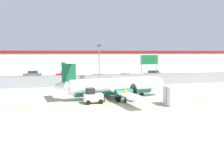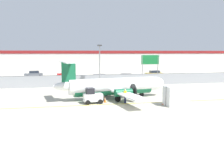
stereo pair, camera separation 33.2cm
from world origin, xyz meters
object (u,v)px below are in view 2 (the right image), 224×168
(parked_car_1, at_px, (66,74))
(parked_car_3, at_px, (126,77))
(ground_crew_worker, at_px, (125,95))
(cargo_container, at_px, (176,96))
(traffic_cone_near_left, at_px, (105,100))
(parked_car_4, at_px, (154,74))
(highway_sign, at_px, (150,62))
(parked_car_0, at_px, (34,74))
(traffic_cone_far_left, at_px, (164,102))
(apron_light_pole, at_px, (100,63))
(commuter_airplane, at_px, (116,86))
(parked_car_2, at_px, (99,78))
(baggage_tug, at_px, (93,96))
(traffic_cone_near_right, at_px, (133,98))

(parked_car_1, xyz_separation_m, parked_car_3, (11.85, -9.72, 0.00))
(ground_crew_worker, xyz_separation_m, cargo_container, (5.32, -2.39, 0.15))
(traffic_cone_near_left, height_order, parked_car_4, parked_car_4)
(traffic_cone_near_left, bearing_deg, parked_car_4, 58.45)
(cargo_container, bearing_deg, highway_sign, 77.48)
(parked_car_3, distance_m, highway_sign, 6.16)
(ground_crew_worker, distance_m, parked_car_0, 35.93)
(parked_car_0, bearing_deg, parked_car_1, 157.67)
(traffic_cone_far_left, bearing_deg, apron_light_pole, 110.53)
(apron_light_pole, relative_size, highway_sign, 1.32)
(parked_car_3, height_order, highway_sign, highway_sign)
(ground_crew_worker, relative_size, traffic_cone_far_left, 2.66)
(parked_car_4, bearing_deg, traffic_cone_near_left, 56.24)
(commuter_airplane, bearing_deg, parked_car_2, 79.44)
(ground_crew_worker, height_order, parked_car_1, same)
(parked_car_2, xyz_separation_m, highway_sign, (9.72, -3.11, 3.24))
(ground_crew_worker, bearing_deg, parked_car_1, 99.22)
(cargo_container, xyz_separation_m, parked_car_1, (-11.60, 33.41, -0.21))
(traffic_cone_far_left, relative_size, highway_sign, 0.12)
(cargo_container, relative_size, apron_light_pole, 0.34)
(baggage_tug, height_order, cargo_container, cargo_container)
(traffic_cone_near_right, distance_m, parked_car_3, 20.15)
(commuter_airplane, bearing_deg, baggage_tug, -150.46)
(baggage_tug, height_order, parked_car_2, baggage_tug)
(baggage_tug, xyz_separation_m, parked_car_2, (3.79, 20.61, 0.04))
(cargo_container, bearing_deg, ground_crew_worker, 155.34)
(parked_car_3, height_order, parked_car_4, same)
(traffic_cone_near_left, xyz_separation_m, parked_car_2, (2.22, 20.14, 0.58))
(traffic_cone_far_left, bearing_deg, commuter_airplane, 134.24)
(baggage_tug, xyz_separation_m, cargo_container, (9.16, -2.94, 0.24))
(parked_car_0, relative_size, parked_car_3, 1.00)
(traffic_cone_near_right, distance_m, highway_sign, 18.78)
(traffic_cone_near_left, relative_size, highway_sign, 0.12)
(commuter_airplane, bearing_deg, traffic_cone_far_left, -54.95)
(traffic_cone_near_left, height_order, highway_sign, highway_sign)
(parked_car_3, relative_size, apron_light_pole, 0.60)
(parked_car_0, height_order, apron_light_pole, apron_light_pole)
(traffic_cone_near_left, bearing_deg, baggage_tug, -163.43)
(traffic_cone_near_right, relative_size, traffic_cone_far_left, 1.00)
(commuter_airplane, height_order, traffic_cone_near_right, commuter_airplane)
(parked_car_2, bearing_deg, parked_car_4, -155.77)
(commuter_airplane, distance_m, parked_car_1, 28.39)
(traffic_cone_near_right, relative_size, parked_car_0, 0.15)
(parked_car_0, distance_m, apron_light_pole, 24.37)
(traffic_cone_near_left, bearing_deg, parked_car_1, 97.62)
(highway_sign, bearing_deg, parked_car_3, 141.49)
(parked_car_1, bearing_deg, traffic_cone_near_left, 91.94)
(traffic_cone_far_left, bearing_deg, traffic_cone_near_right, 130.85)
(parked_car_3, bearing_deg, apron_light_pole, 58.76)
(traffic_cone_near_left, distance_m, traffic_cone_far_left, 6.98)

